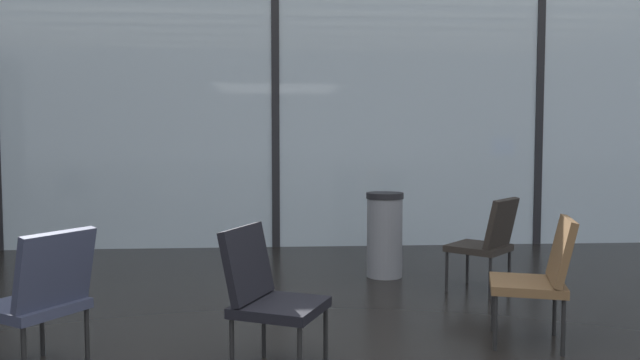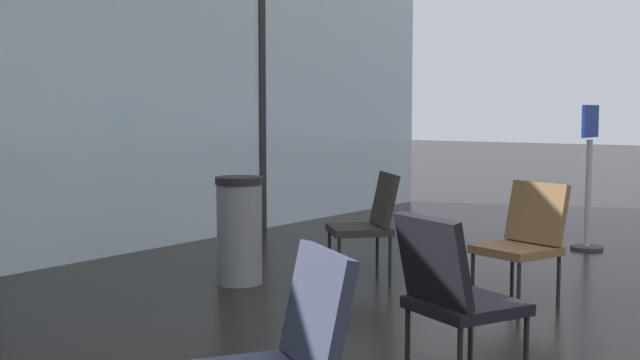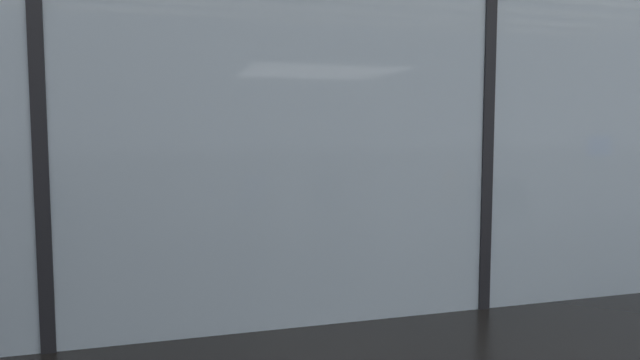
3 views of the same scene
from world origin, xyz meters
The scene contains 4 objects.
glass_curtain_wall centered at (0.00, 5.20, 1.78)m, with size 14.00×0.08×3.56m, color silver.
window_mullion_0 centered at (-3.50, 5.20, 1.78)m, with size 0.10×0.12×3.56m, color black.
window_mullion_1 centered at (0.00, 5.20, 1.78)m, with size 0.10×0.12×3.56m, color black.
parked_airplane centered at (-1.23, 9.24, 1.80)m, with size 13.91×3.60×3.60m.
Camera 3 is at (-2.82, 0.75, 1.59)m, focal length 33.03 mm.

